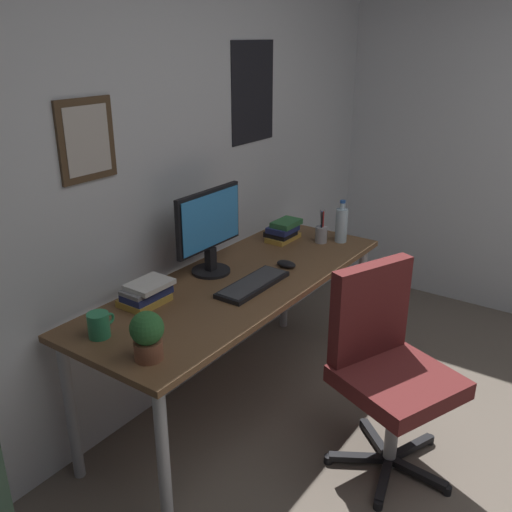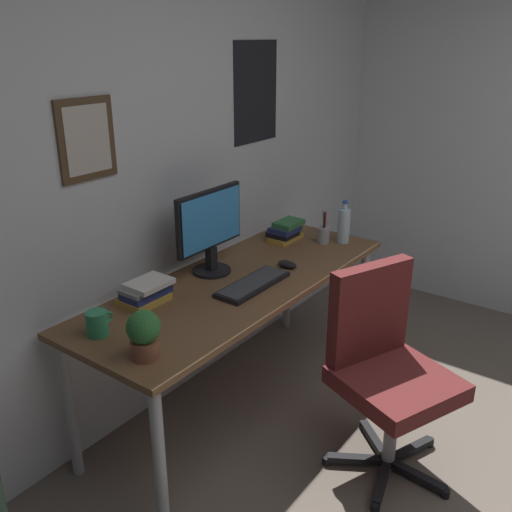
% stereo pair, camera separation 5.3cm
% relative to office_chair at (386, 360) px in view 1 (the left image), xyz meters
% --- Properties ---
extents(wall_back, '(4.40, 0.10, 2.60)m').
position_rel_office_chair_xyz_m(wall_back, '(-0.18, 1.20, 0.77)').
color(wall_back, silver).
rests_on(wall_back, ground_plane).
extents(desk, '(1.85, 0.67, 0.74)m').
position_rel_office_chair_xyz_m(desk, '(-0.04, 0.78, 0.13)').
color(desk, brown).
rests_on(desk, ground_plane).
extents(office_chair, '(0.60, 0.61, 0.95)m').
position_rel_office_chair_xyz_m(office_chair, '(0.00, 0.00, 0.00)').
color(office_chair, '#591E1E').
rests_on(office_chair, ground_plane).
extents(monitor, '(0.46, 0.20, 0.43)m').
position_rel_office_chair_xyz_m(monitor, '(-0.05, 0.96, 0.45)').
color(monitor, black).
rests_on(monitor, desk).
extents(keyboard, '(0.43, 0.15, 0.03)m').
position_rel_office_chair_xyz_m(keyboard, '(-0.07, 0.68, 0.22)').
color(keyboard, black).
rests_on(keyboard, desk).
extents(computer_mouse, '(0.06, 0.11, 0.04)m').
position_rel_office_chair_xyz_m(computer_mouse, '(0.23, 0.68, 0.23)').
color(computer_mouse, black).
rests_on(computer_mouse, desk).
extents(water_bottle, '(0.07, 0.07, 0.25)m').
position_rel_office_chair_xyz_m(water_bottle, '(0.75, 0.62, 0.31)').
color(water_bottle, silver).
rests_on(water_bottle, desk).
extents(coffee_mug_near, '(0.13, 0.09, 0.10)m').
position_rel_office_chair_xyz_m(coffee_mug_near, '(-0.82, 0.91, 0.26)').
color(coffee_mug_near, '#2D8C59').
rests_on(coffee_mug_near, desk).
extents(potted_plant, '(0.13, 0.13, 0.19)m').
position_rel_office_chair_xyz_m(potted_plant, '(-0.83, 0.62, 0.31)').
color(potted_plant, brown).
rests_on(potted_plant, desk).
extents(pen_cup, '(0.07, 0.07, 0.20)m').
position_rel_office_chair_xyz_m(pen_cup, '(0.67, 0.71, 0.26)').
color(pen_cup, '#9EA0A5').
rests_on(pen_cup, desk).
extents(book_stack_left, '(0.22, 0.18, 0.11)m').
position_rel_office_chair_xyz_m(book_stack_left, '(-0.50, 0.97, 0.26)').
color(book_stack_left, gold).
rests_on(book_stack_left, desk).
extents(book_stack_right, '(0.22, 0.16, 0.12)m').
position_rel_office_chair_xyz_m(book_stack_right, '(0.57, 0.92, 0.27)').
color(book_stack_right, gold).
rests_on(book_stack_right, desk).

